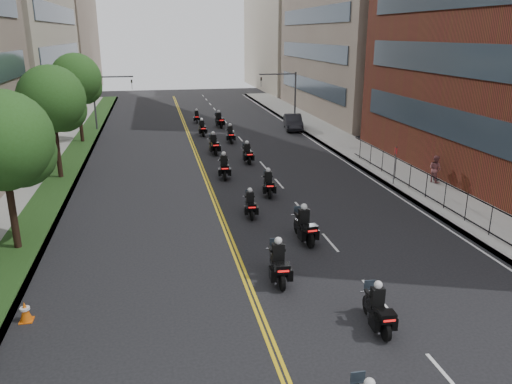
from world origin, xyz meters
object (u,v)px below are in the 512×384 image
motorcycle_8 (214,145)px  pedestrian_c (436,170)px  motorcycle_1 (378,310)px  motorcycle_10 (202,129)px  motorcycle_4 (250,205)px  motorcycle_7 (247,154)px  motorcycle_3 (305,227)px  motorcycle_5 (268,185)px  motorcycle_11 (219,121)px  traffic_cone (25,312)px  pedestrian_b (435,169)px  motorcycle_12 (197,117)px  motorcycle_9 (230,135)px  parked_sedan (293,122)px  motorcycle_2 (279,264)px  motorcycle_6 (224,168)px

motorcycle_8 → pedestrian_c: size_ratio=1.73×
motorcycle_1 → motorcycle_10: motorcycle_10 is taller
motorcycle_4 → motorcycle_7: size_ratio=0.92×
motorcycle_8 → motorcycle_3: bearing=-87.8°
motorcycle_5 → motorcycle_8: 11.87m
motorcycle_11 → traffic_cone: (-11.55, -35.82, -0.36)m
motorcycle_10 → pedestrian_b: 23.77m
motorcycle_1 → motorcycle_7: bearing=93.2°
motorcycle_4 → pedestrian_c: (13.35, 3.81, 0.25)m
motorcycle_5 → motorcycle_7: bearing=94.8°
motorcycle_12 → motorcycle_9: bearing=-75.3°
motorcycle_12 → parked_sedan: (9.40, -6.24, 0.17)m
motorcycle_3 → motorcycle_4: bearing=112.2°
motorcycle_2 → motorcycle_9: size_ratio=1.06×
parked_sedan → pedestrian_c: (4.12, -20.48, 0.10)m
motorcycle_4 → motorcycle_10: bearing=95.7°
motorcycle_8 → motorcycle_12: (-0.02, 15.42, -0.12)m
motorcycle_3 → motorcycle_6: size_ratio=1.02×
motorcycle_3 → motorcycle_12: (-2.05, 34.49, -0.12)m
motorcycle_6 → motorcycle_4: bearing=-82.8°
motorcycle_5 → parked_sedan: motorcycle_5 is taller
motorcycle_6 → motorcycle_9: bearing=83.9°
motorcycle_1 → motorcycle_3: size_ratio=0.91×
motorcycle_3 → motorcycle_7: size_ratio=1.09×
motorcycle_6 → parked_sedan: size_ratio=0.52×
pedestrian_c → motorcycle_3: bearing=141.5°
motorcycle_10 → motorcycle_1: bearing=-88.8°
motorcycle_2 → pedestrian_b: (13.38, 11.04, 0.32)m
motorcycle_5 → motorcycle_3: bearing=-82.9°
motorcycle_7 → motorcycle_8: motorcycle_8 is taller
motorcycle_12 → pedestrian_c: (13.53, -26.72, 0.26)m
parked_sedan → traffic_cone: size_ratio=6.33×
motorcycle_7 → motorcycle_4: bearing=-101.0°
motorcycle_2 → motorcycle_9: motorcycle_2 is taller
motorcycle_8 → motorcycle_1: bearing=-89.0°
motorcycle_7 → motorcycle_12: 19.04m
motorcycle_4 → parked_sedan: (9.23, 24.29, 0.16)m
parked_sedan → pedestrian_b: 21.21m
pedestrian_b → motorcycle_2: bearing=111.6°
motorcycle_4 → motorcycle_11: size_ratio=0.86×
motorcycle_5 → motorcycle_6: bearing=122.1°
motorcycle_9 → pedestrian_c: bearing=-50.6°
motorcycle_7 → parked_sedan: bearing=59.3°
motorcycle_10 → traffic_cone: bearing=-109.2°
motorcycle_6 → motorcycle_9: motorcycle_6 is taller
motorcycle_1 → motorcycle_4: motorcycle_1 is taller
motorcycle_10 → motorcycle_4: bearing=-92.1°
parked_sedan → pedestrian_c: size_ratio=3.26×
motorcycle_10 → parked_sedan: motorcycle_10 is taller
motorcycle_9 → motorcycle_10: motorcycle_9 is taller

